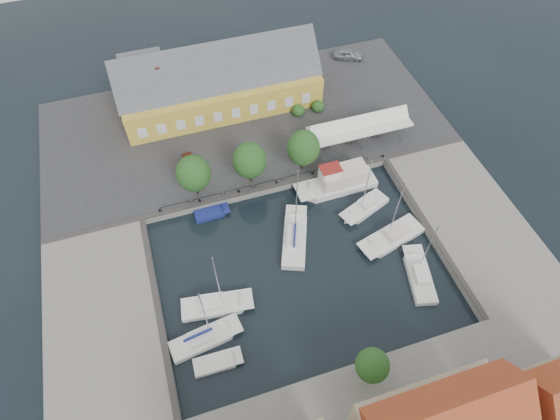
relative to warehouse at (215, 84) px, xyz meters
name	(u,v)px	position (x,y,z in m)	size (l,w,h in m)	color
ground	(296,257)	(2.60, -28.36, -4.43)	(140.00, 140.00, 0.00)	black
north_quay	(244,125)	(2.60, -5.36, -3.93)	(56.00, 26.00, 1.00)	#2D2D30
west_quay	(104,325)	(-19.40, -30.36, -3.93)	(12.00, 24.00, 1.00)	slate
east_quay	(471,221)	(24.60, -30.36, -3.93)	(12.00, 24.00, 1.00)	slate
quay_edge_fittings	(283,220)	(2.62, -23.61, -3.37)	(56.00, 24.72, 0.40)	#383533
warehouse	(215,84)	(0.00, 0.00, 0.00)	(28.56, 14.00, 9.55)	gold
tent_canopy	(360,127)	(16.60, -13.86, -0.74)	(14.00, 4.00, 2.83)	white
quay_trees	(250,160)	(0.60, -16.36, 0.45)	(18.20, 4.20, 6.30)	black
car_silver	(348,54)	(22.73, 4.12, -2.64)	(1.87, 4.65, 1.59)	#97999E
car_red	(190,163)	(-6.32, -11.39, -2.84)	(1.24, 3.57, 1.17)	#5A1A14
center_sailboat	(295,239)	(3.20, -26.20, -4.06)	(5.66, 9.07, 12.18)	white
trawler	(339,182)	(11.34, -20.04, -3.41)	(10.87, 3.35, 5.00)	white
east_boat_a	(365,208)	(13.14, -24.40, -4.17)	(7.10, 4.57, 9.89)	white
east_boat_b	(392,237)	(14.43, -29.48, -4.17)	(8.83, 4.80, 11.58)	white
east_boat_c	(419,277)	(14.99, -35.27, -4.17)	(4.04, 7.78, 9.75)	white
west_boat_c	(215,306)	(-7.78, -31.72, -4.17)	(8.09, 3.57, 10.68)	white
west_boat_d	(204,339)	(-9.73, -35.05, -4.16)	(7.89, 3.38, 10.37)	white
launch_sw	(217,363)	(-9.02, -37.79, -4.34)	(5.05, 2.00, 0.98)	white
launch_nw	(211,214)	(-5.42, -19.29, -4.34)	(4.49, 1.84, 0.88)	navy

